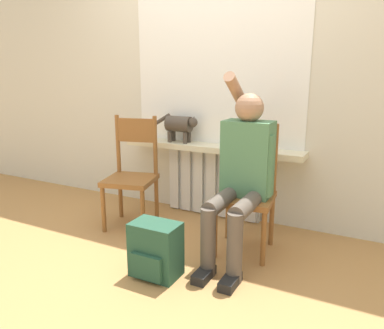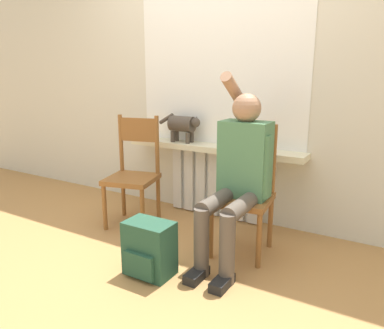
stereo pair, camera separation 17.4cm
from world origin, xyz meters
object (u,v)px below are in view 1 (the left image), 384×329
object	(u,v)px
chair_right	(247,189)
cat	(180,125)
person	(242,170)
backpack	(155,250)
chair_left	(132,173)

from	to	relation	value
chair_right	cat	size ratio (longest dim) A/B	2.16
chair_right	person	world-z (taller)	person
cat	backpack	world-z (taller)	cat
chair_left	person	bearing A→B (deg)	-21.13
chair_right	cat	bearing A→B (deg)	144.20
cat	backpack	bearing A→B (deg)	-68.96
person	cat	size ratio (longest dim) A/B	3.00
chair_left	cat	distance (m)	0.62
person	backpack	size ratio (longest dim) A/B	3.60
chair_right	cat	world-z (taller)	chair_right
chair_left	cat	world-z (taller)	chair_left
cat	backpack	xyz separation A→B (m)	(0.42, -1.08, -0.65)
chair_left	chair_right	xyz separation A→B (m)	(1.02, 0.00, 0.00)
chair_left	backpack	size ratio (longest dim) A/B	2.59
person	backpack	world-z (taller)	person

